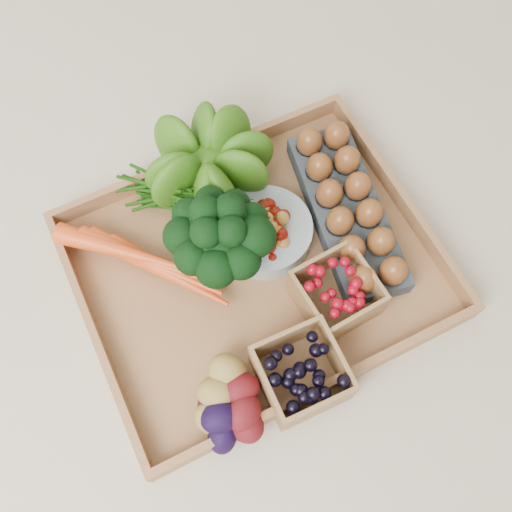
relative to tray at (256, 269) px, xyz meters
name	(u,v)px	position (x,y,z in m)	size (l,w,h in m)	color
ground	(256,271)	(0.00, 0.00, -0.01)	(4.00, 4.00, 0.00)	beige
tray	(256,269)	(0.00, 0.00, 0.00)	(0.55, 0.45, 0.01)	#A06E43
carrots	(141,258)	(-0.16, 0.08, 0.04)	(0.24, 0.17, 0.06)	#E14716
lettuce	(207,162)	(0.00, 0.17, 0.08)	(0.15, 0.15, 0.15)	#19460A
broccoli	(221,247)	(-0.04, 0.03, 0.07)	(0.16, 0.16, 0.12)	black
cherry_bowl	(265,232)	(0.04, 0.04, 0.03)	(0.15, 0.15, 0.04)	#8C9EA5
egg_carton	(346,212)	(0.17, 0.02, 0.03)	(0.11, 0.31, 0.04)	#343C42
potatoes	(230,403)	(-0.13, -0.18, 0.05)	(0.15, 0.15, 0.09)	#470B0F
punnet_blackberry	(301,373)	(-0.02, -0.19, 0.05)	(0.12, 0.12, 0.08)	black
punnet_raspberry	(336,293)	(0.08, -0.11, 0.05)	(0.11, 0.11, 0.08)	maroon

